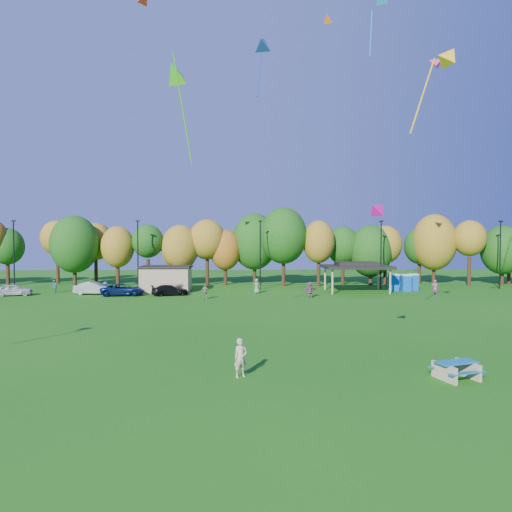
{
  "coord_description": "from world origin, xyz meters",
  "views": [
    {
      "loc": [
        -0.03,
        -19.82,
        6.51
      ],
      "look_at": [
        0.61,
        6.0,
        5.61
      ],
      "focal_mm": 32.0,
      "sensor_mm": 36.0,
      "label": 1
    }
  ],
  "objects_px": {
    "porta_potties": "(404,282)",
    "car_c": "(123,290)",
    "car_a": "(13,290)",
    "picnic_table": "(456,369)",
    "kite_flyer": "(241,358)",
    "car_b": "(94,288)",
    "car_d": "(170,290)"
  },
  "relations": [
    {
      "from": "picnic_table",
      "to": "car_b",
      "type": "height_order",
      "value": "car_b"
    },
    {
      "from": "porta_potties",
      "to": "kite_flyer",
      "type": "relative_size",
      "value": 2.02
    },
    {
      "from": "picnic_table",
      "to": "car_b",
      "type": "xyz_separation_m",
      "value": [
        -27.94,
        33.95,
        0.26
      ]
    },
    {
      "from": "car_a",
      "to": "kite_flyer",
      "type": "bearing_deg",
      "value": -156.42
    },
    {
      "from": "picnic_table",
      "to": "car_a",
      "type": "relative_size",
      "value": 0.57
    },
    {
      "from": "car_a",
      "to": "picnic_table",
      "type": "bearing_deg",
      "value": -147.83
    },
    {
      "from": "car_a",
      "to": "car_d",
      "type": "distance_m",
      "value": 18.24
    },
    {
      "from": "kite_flyer",
      "to": "car_c",
      "type": "bearing_deg",
      "value": 87.27
    },
    {
      "from": "porta_potties",
      "to": "car_b",
      "type": "xyz_separation_m",
      "value": [
        -38.49,
        -2.94,
        -0.35
      ]
    },
    {
      "from": "car_b",
      "to": "porta_potties",
      "type": "bearing_deg",
      "value": -81.41
    },
    {
      "from": "car_a",
      "to": "car_b",
      "type": "relative_size",
      "value": 0.9
    },
    {
      "from": "car_a",
      "to": "car_c",
      "type": "distance_m",
      "value": 12.79
    },
    {
      "from": "kite_flyer",
      "to": "porta_potties",
      "type": "bearing_deg",
      "value": 33.97
    },
    {
      "from": "car_b",
      "to": "car_c",
      "type": "bearing_deg",
      "value": -104.5
    },
    {
      "from": "kite_flyer",
      "to": "car_c",
      "type": "height_order",
      "value": "kite_flyer"
    },
    {
      "from": "kite_flyer",
      "to": "car_b",
      "type": "bearing_deg",
      "value": 91.73
    },
    {
      "from": "car_a",
      "to": "car_b",
      "type": "height_order",
      "value": "car_b"
    },
    {
      "from": "car_a",
      "to": "car_c",
      "type": "relative_size",
      "value": 0.82
    },
    {
      "from": "porta_potties",
      "to": "car_c",
      "type": "xyz_separation_m",
      "value": [
        -34.72,
        -4.22,
        -0.4
      ]
    },
    {
      "from": "kite_flyer",
      "to": "car_b",
      "type": "xyz_separation_m",
      "value": [
        -17.86,
        33.37,
        -0.17
      ]
    },
    {
      "from": "kite_flyer",
      "to": "car_b",
      "type": "relative_size",
      "value": 0.41
    },
    {
      "from": "car_d",
      "to": "car_c",
      "type": "bearing_deg",
      "value": 74.95
    },
    {
      "from": "car_b",
      "to": "car_d",
      "type": "bearing_deg",
      "value": -93.21
    },
    {
      "from": "picnic_table",
      "to": "car_b",
      "type": "bearing_deg",
      "value": 111.47
    },
    {
      "from": "porta_potties",
      "to": "car_c",
      "type": "height_order",
      "value": "porta_potties"
    },
    {
      "from": "car_b",
      "to": "car_c",
      "type": "xyz_separation_m",
      "value": [
        3.78,
        -1.28,
        -0.05
      ]
    },
    {
      "from": "car_d",
      "to": "porta_potties",
      "type": "bearing_deg",
      "value": -97.79
    },
    {
      "from": "porta_potties",
      "to": "car_a",
      "type": "bearing_deg",
      "value": -175.2
    },
    {
      "from": "car_a",
      "to": "porta_potties",
      "type": "bearing_deg",
      "value": -101.35
    },
    {
      "from": "picnic_table",
      "to": "car_a",
      "type": "xyz_separation_m",
      "value": [
        -36.95,
        32.9,
        0.21
      ]
    },
    {
      "from": "kite_flyer",
      "to": "car_a",
      "type": "distance_m",
      "value": 42.03
    },
    {
      "from": "kite_flyer",
      "to": "car_d",
      "type": "relative_size",
      "value": 0.43
    }
  ]
}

